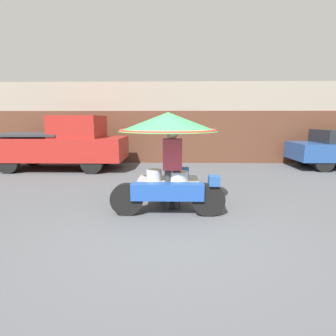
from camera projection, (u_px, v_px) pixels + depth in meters
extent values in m
plane|color=#4C4F54|center=(171.00, 227.00, 4.53)|extent=(36.00, 36.00, 0.00)
cube|color=gray|center=(173.00, 123.00, 12.03)|extent=(28.00, 2.00, 3.38)
cube|color=#563323|center=(173.00, 137.00, 11.13)|extent=(23.80, 0.06, 2.20)
cylinder|color=black|center=(208.00, 200.00, 5.01)|extent=(0.63, 0.14, 0.63)
cylinder|color=black|center=(127.00, 199.00, 5.05)|extent=(0.63, 0.14, 0.63)
cube|color=#1E479E|center=(167.00, 192.00, 5.00)|extent=(1.39, 0.24, 0.32)
cube|color=#234C93|center=(214.00, 181.00, 4.94)|extent=(0.20, 0.24, 0.18)
cylinder|color=black|center=(168.00, 190.00, 5.84)|extent=(0.57, 0.14, 0.57)
cylinder|color=#515156|center=(195.00, 198.00, 5.23)|extent=(0.03, 0.03, 0.57)
cylinder|color=#515156|center=(192.00, 189.00, 5.93)|extent=(0.03, 0.03, 0.57)
cylinder|color=#515156|center=(141.00, 198.00, 5.25)|extent=(0.03, 0.03, 0.57)
cylinder|color=#515156|center=(145.00, 189.00, 5.95)|extent=(0.03, 0.03, 0.57)
cube|color=#B2B2B7|center=(168.00, 180.00, 5.54)|extent=(1.27, 0.83, 0.02)
cylinder|color=#B2B2B7|center=(168.00, 156.00, 5.44)|extent=(0.03, 0.03, 1.01)
cone|color=green|center=(168.00, 122.00, 5.32)|extent=(2.02, 2.02, 0.38)
torus|color=red|center=(168.00, 130.00, 5.35)|extent=(1.97, 1.97, 0.05)
cylinder|color=#B7B7BC|center=(154.00, 175.00, 5.38)|extent=(0.31, 0.31, 0.23)
cylinder|color=#B7B7BC|center=(179.00, 176.00, 5.39)|extent=(0.39, 0.39, 0.19)
cylinder|color=#1E6BB2|center=(184.00, 172.00, 5.73)|extent=(0.21, 0.21, 0.21)
cylinder|color=#2D2D33|center=(168.00, 190.00, 5.38)|extent=(0.14, 0.14, 0.83)
cylinder|color=#2D2D33|center=(177.00, 190.00, 5.37)|extent=(0.14, 0.14, 0.83)
cube|color=#C13847|center=(173.00, 154.00, 5.24)|extent=(0.38, 0.22, 0.62)
sphere|color=tan|center=(173.00, 133.00, 5.17)|extent=(0.23, 0.23, 0.23)
cylinder|color=black|center=(324.00, 163.00, 9.25)|extent=(0.67, 0.20, 0.67)
cylinder|color=black|center=(304.00, 157.00, 10.66)|extent=(0.67, 0.20, 0.67)
cylinder|color=black|center=(92.00, 163.00, 8.95)|extent=(0.75, 0.24, 0.75)
cylinder|color=black|center=(104.00, 156.00, 10.55)|extent=(0.75, 0.24, 0.75)
cylinder|color=black|center=(8.00, 163.00, 9.02)|extent=(0.75, 0.24, 0.75)
cylinder|color=black|center=(33.00, 156.00, 10.61)|extent=(0.75, 0.24, 0.75)
cube|color=#A3231E|center=(59.00, 148.00, 9.71)|extent=(4.86, 1.91, 0.82)
cube|color=#A3231E|center=(79.00, 126.00, 9.55)|extent=(1.65, 1.76, 0.78)
cube|color=#2D2D33|center=(32.00, 134.00, 9.64)|extent=(2.53, 1.83, 0.08)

